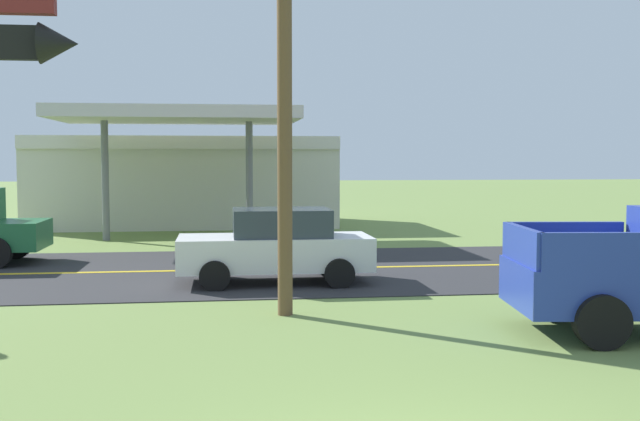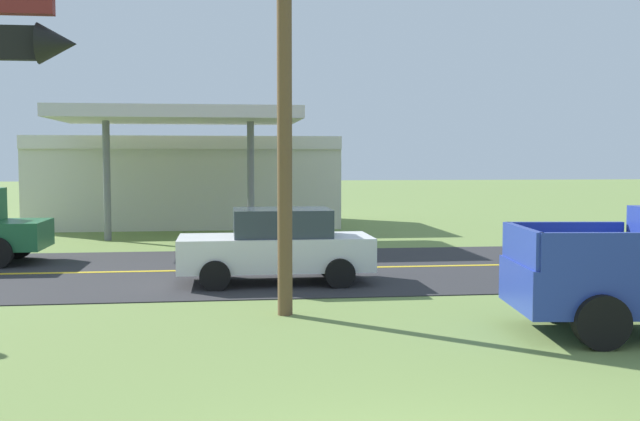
# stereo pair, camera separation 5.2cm
# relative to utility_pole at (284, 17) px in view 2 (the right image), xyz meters

# --- Properties ---
(road_asphalt) EXTENTS (140.00, 8.00, 0.02)m
(road_asphalt) POSITION_rel_utility_pole_xyz_m (0.67, 5.42, -5.15)
(road_asphalt) COLOR #2B2B2D
(road_asphalt) RESTS_ON ground
(road_centre_line) EXTENTS (126.00, 0.20, 0.01)m
(road_centre_line) POSITION_rel_utility_pole_xyz_m (0.67, 5.42, -5.14)
(road_centre_line) COLOR gold
(road_centre_line) RESTS_ON road_asphalt
(utility_pole) EXTENTS (1.67, 0.26, 9.77)m
(utility_pole) POSITION_rel_utility_pole_xyz_m (0.00, 0.00, 0.00)
(utility_pole) COLOR brown
(utility_pole) RESTS_ON ground
(gas_station) EXTENTS (12.00, 11.50, 4.40)m
(gas_station) POSITION_rel_utility_pole_xyz_m (-2.53, 18.61, -3.22)
(gas_station) COLOR beige
(gas_station) RESTS_ON ground
(car_white_near_lane) EXTENTS (4.20, 2.00, 1.64)m
(car_white_near_lane) POSITION_rel_utility_pole_xyz_m (0.10, 3.42, -4.33)
(car_white_near_lane) COLOR silver
(car_white_near_lane) RESTS_ON ground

